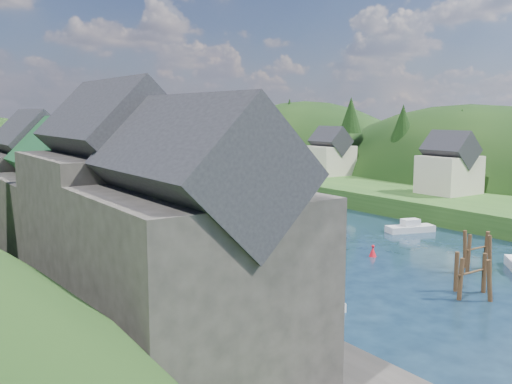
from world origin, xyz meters
TOP-DOWN VIEW (x-y plane):
  - ground at (0.00, 50.00)m, footprint 600.00×600.00m
  - hillside_right at (45.00, 75.00)m, footprint 36.00×245.56m
  - far_hills at (1.22, 174.01)m, footprint 103.00×68.00m
  - hill_trees at (0.73, 64.54)m, footprint 90.40×147.57m
  - quay_left at (-24.00, 20.00)m, footprint 12.00×110.00m
  - quayside_buildings at (-26.00, 6.39)m, footprint 8.00×35.84m
  - terrace_right at (25.00, 40.00)m, footprint 16.00×120.00m
  - right_bank_cottages at (28.00, 48.33)m, footprint 9.00×59.24m
  - piling_cluster_near at (-1.46, -1.87)m, footprint 3.31×3.07m
  - piling_cluster_far at (4.64, 1.99)m, footprint 2.82×2.67m
  - channel_buoy_near at (0.94, 10.25)m, footprint 0.70×0.70m
  - channel_buoy_far at (-1.18, 19.90)m, footprint 0.70×0.70m
  - moored_boats at (-0.90, 27.75)m, footprint 33.27×85.40m

SIDE VIEW (x-z plane):
  - far_hills at x=1.22m, z-range -32.80..11.20m
  - hillside_right at x=45.00m, z-range -31.41..16.59m
  - ground at x=0.00m, z-range 0.00..0.00m
  - channel_buoy_near at x=0.94m, z-range -0.07..1.03m
  - channel_buoy_far at x=-1.18m, z-range -0.07..1.03m
  - moored_boats at x=-0.90m, z-range -0.51..1.58m
  - quay_left at x=-24.00m, z-range 0.00..2.00m
  - terrace_right at x=25.00m, z-range 0.00..2.40m
  - piling_cluster_near at x=-1.46m, z-range -0.57..3.02m
  - piling_cluster_far at x=4.64m, z-range -0.57..3.26m
  - right_bank_cottages at x=28.00m, z-range 1.64..10.05m
  - quayside_buildings at x=-26.00m, z-range 0.64..13.54m
  - hill_trees at x=0.73m, z-range 4.63..17.57m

